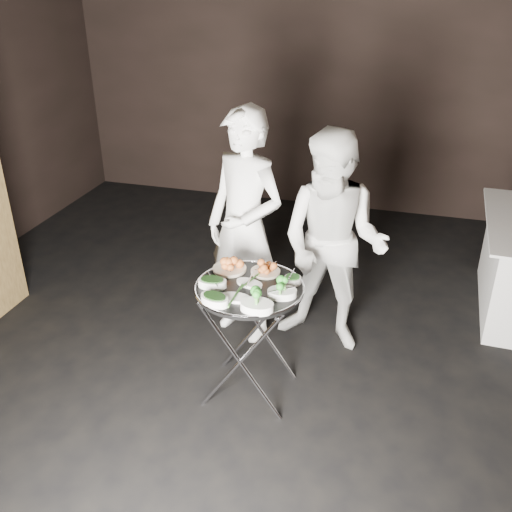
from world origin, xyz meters
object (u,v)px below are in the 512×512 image
(waiter_left, at_px, (245,228))
(waiter_right, at_px, (333,245))
(tray_stand, at_px, (250,336))
(serving_tray, at_px, (249,288))

(waiter_left, relative_size, waiter_right, 1.07)
(tray_stand, height_order, serving_tray, serving_tray)
(serving_tray, bearing_deg, waiter_left, 108.92)
(waiter_right, bearing_deg, serving_tray, -109.80)
(waiter_left, bearing_deg, tray_stand, -48.42)
(serving_tray, xyz_separation_m, waiter_right, (0.40, 0.71, 0.02))
(tray_stand, bearing_deg, serving_tray, 0.00)
(waiter_right, bearing_deg, tray_stand, -109.80)
(serving_tray, height_order, waiter_right, waiter_right)
(tray_stand, relative_size, serving_tray, 1.17)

